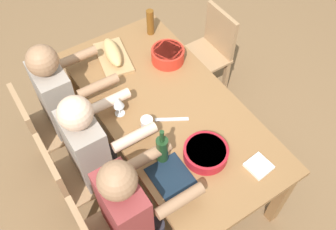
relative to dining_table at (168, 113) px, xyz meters
name	(u,v)px	position (x,y,z in m)	size (l,w,h in m)	color
ground_plane	(168,159)	(0.00, 0.00, -0.66)	(8.00, 8.00, 0.00)	brown
dining_table	(168,113)	(0.00, 0.00, 0.00)	(1.83, 0.90, 0.74)	olive
diner_far_left	(131,208)	(-0.50, 0.59, 0.04)	(0.41, 0.53, 1.20)	#2D2D38
chair_near_right	(210,50)	(0.50, -0.77, -0.17)	(0.40, 0.40, 0.85)	#A87F56
chair_far_center	(74,176)	(0.00, 0.77, -0.17)	(0.40, 0.40, 0.85)	#A87F56
diner_far_center	(93,147)	(0.00, 0.59, 0.04)	(0.41, 0.53, 1.20)	#2D2D38
chair_far_right	(46,126)	(0.50, 0.77, -0.17)	(0.40, 0.40, 0.85)	#A87F56
diner_far_right	(62,98)	(0.50, 0.59, 0.04)	(0.41, 0.53, 1.20)	#2D2D38
serving_bowl_pasta	(206,152)	(-0.47, 0.03, 0.13)	(0.28, 0.28, 0.08)	#B21923
serving_bowl_fruit	(168,54)	(0.38, -0.24, 0.14)	(0.25, 0.25, 0.11)	red
cutting_board	(113,57)	(0.62, 0.10, 0.09)	(0.40, 0.22, 0.02)	tan
bread_loaf	(112,52)	(0.62, 0.10, 0.15)	(0.32, 0.11, 0.09)	tan
wine_bottle	(162,149)	(-0.34, 0.26, 0.19)	(0.08, 0.08, 0.29)	#193819
beer_bottle	(150,22)	(0.72, -0.30, 0.19)	(0.06, 0.06, 0.22)	brown
wine_glass	(118,103)	(0.12, 0.32, 0.20)	(0.08, 0.08, 0.17)	silver
placemat_far_left	(173,180)	(-0.50, 0.29, 0.09)	(0.32, 0.23, 0.01)	#142333
cup_far_center	(147,124)	(-0.09, 0.22, 0.13)	(0.08, 0.08, 0.10)	white
carving_knife	(172,119)	(-0.12, 0.05, 0.09)	(0.23, 0.02, 0.01)	silver
napkin_stack	(259,166)	(-0.72, -0.20, 0.10)	(0.14, 0.14, 0.02)	white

